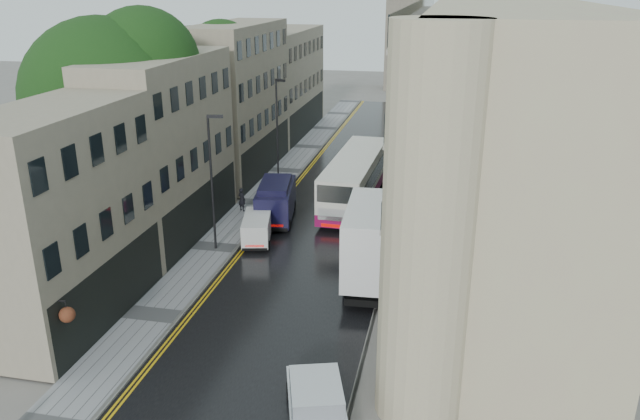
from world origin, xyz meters
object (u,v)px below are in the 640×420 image
at_px(lamp_post_far, 277,131).
at_px(tree_far, 198,101).
at_px(cream_bus, 326,193).
at_px(navy_van, 257,209).
at_px(white_lorry, 346,255).
at_px(lamp_post_near, 212,184).
at_px(white_van, 243,237).
at_px(pedestrian, 242,200).
at_px(tree_near, 109,127).

bearing_deg(lamp_post_far, tree_far, -158.12).
bearing_deg(cream_bus, lamp_post_far, 129.06).
bearing_deg(navy_van, tree_far, 118.31).
relative_size(white_lorry, navy_van, 1.53).
bearing_deg(lamp_post_far, white_lorry, -41.22).
bearing_deg(navy_van, lamp_post_near, -120.77).
relative_size(white_van, pedestrian, 2.26).
relative_size(tree_far, lamp_post_far, 1.55).
xyz_separation_m(navy_van, lamp_post_far, (-1.40, 10.15, 2.72)).
bearing_deg(tree_far, pedestrian, -51.61).
relative_size(cream_bus, white_lorry, 1.48).
distance_m(tree_near, lamp_post_far, 14.80).
bearing_deg(white_lorry, cream_bus, 103.24).
xyz_separation_m(tree_near, lamp_post_near, (6.74, -0.99, -2.81)).
height_order(tree_near, lamp_post_near, tree_near).
xyz_separation_m(tree_far, white_van, (8.06, -13.65, -5.37)).
bearing_deg(tree_far, lamp_post_far, -1.40).
bearing_deg(cream_bus, white_van, -118.31).
height_order(navy_van, pedestrian, navy_van).
relative_size(white_lorry, lamp_post_far, 1.05).
bearing_deg(lamp_post_near, tree_near, 158.43).
bearing_deg(lamp_post_near, pedestrian, 81.44).
relative_size(cream_bus, navy_van, 2.27).
distance_m(white_van, lamp_post_near, 3.67).
distance_m(cream_bus, lamp_post_near, 9.01).
relative_size(white_lorry, pedestrian, 5.17).
xyz_separation_m(tree_far, lamp_post_near, (6.44, -13.99, -2.10)).
distance_m(cream_bus, pedestrian, 5.97).
distance_m(white_van, pedestrian, 6.55).
height_order(white_lorry, pedestrian, white_lorry).
distance_m(white_lorry, lamp_post_near, 9.64).
xyz_separation_m(white_lorry, white_van, (-6.95, 4.35, -1.38)).
bearing_deg(tree_far, cream_bus, -31.25).
bearing_deg(cream_bus, tree_near, -152.47).
height_order(white_lorry, lamp_post_far, lamp_post_far).
xyz_separation_m(cream_bus, lamp_post_far, (-5.32, 7.01, 2.42)).
bearing_deg(white_lorry, tree_near, 158.76).
relative_size(white_van, lamp_post_far, 0.46).
relative_size(cream_bus, white_van, 3.39).
distance_m(navy_van, lamp_post_near, 4.79).
xyz_separation_m(white_van, pedestrian, (-2.15, 6.19, 0.08)).
bearing_deg(pedestrian, cream_bus, -152.39).
xyz_separation_m(pedestrian, lamp_post_far, (0.59, 7.30, 3.21)).
xyz_separation_m(white_lorry, lamp_post_near, (-8.56, 4.01, 1.89)).
height_order(white_lorry, lamp_post_near, lamp_post_near).
height_order(cream_bus, white_lorry, white_lorry).
bearing_deg(lamp_post_near, navy_van, 55.16).
xyz_separation_m(navy_van, pedestrian, (-1.99, 2.86, -0.49)).
distance_m(pedestrian, lamp_post_far, 8.00).
height_order(cream_bus, pedestrian, cream_bus).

